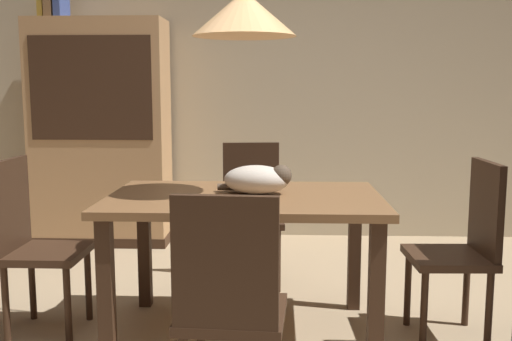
# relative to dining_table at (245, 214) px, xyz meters

# --- Properties ---
(back_wall) EXTENTS (6.40, 0.10, 2.90)m
(back_wall) POSITION_rel_dining_table_xyz_m (0.08, 2.17, 0.80)
(back_wall) COLOR beige
(back_wall) RESTS_ON ground
(dining_table) EXTENTS (1.40, 0.90, 0.75)m
(dining_table) POSITION_rel_dining_table_xyz_m (0.00, 0.00, 0.00)
(dining_table) COLOR brown
(dining_table) RESTS_ON ground
(chair_far_back) EXTENTS (0.43, 0.43, 0.93)m
(chair_far_back) POSITION_rel_dining_table_xyz_m (-0.01, 0.88, -0.14)
(chair_far_back) COLOR #382316
(chair_far_back) RESTS_ON ground
(chair_near_front) EXTENTS (0.43, 0.43, 0.93)m
(chair_near_front) POSITION_rel_dining_table_xyz_m (-0.01, -0.88, -0.14)
(chair_near_front) COLOR #382316
(chair_near_front) RESTS_ON ground
(chair_right_side) EXTENTS (0.41, 0.41, 0.93)m
(chair_right_side) POSITION_rel_dining_table_xyz_m (1.13, 0.00, -0.14)
(chair_right_side) COLOR #382316
(chair_right_side) RESTS_ON ground
(chair_left_side) EXTENTS (0.40, 0.40, 0.93)m
(chair_left_side) POSITION_rel_dining_table_xyz_m (-1.13, 0.00, -0.14)
(chair_left_side) COLOR #382316
(chair_left_side) RESTS_ON ground
(cat_sleeping) EXTENTS (0.39, 0.25, 0.16)m
(cat_sleeping) POSITION_rel_dining_table_xyz_m (0.07, 0.04, 0.18)
(cat_sleeping) COLOR beige
(cat_sleeping) RESTS_ON dining_table
(pendant_lamp) EXTENTS (0.52, 0.52, 1.30)m
(pendant_lamp) POSITION_rel_dining_table_xyz_m (0.00, 0.00, 1.01)
(pendant_lamp) COLOR #E0A86B
(hutch_bookcase) EXTENTS (1.12, 0.45, 1.85)m
(hutch_bookcase) POSITION_rel_dining_table_xyz_m (-1.30, 1.84, 0.24)
(hutch_bookcase) COLOR tan
(hutch_bookcase) RESTS_ON ground
(book_yellow_short) EXTENTS (0.04, 0.20, 0.18)m
(book_yellow_short) POSITION_rel_dining_table_xyz_m (-1.73, 1.84, 1.29)
(book_yellow_short) COLOR gold
(book_yellow_short) RESTS_ON hutch_bookcase
(book_brown_thick) EXTENTS (0.06, 0.24, 0.22)m
(book_brown_thick) POSITION_rel_dining_table_xyz_m (-1.66, 1.84, 1.31)
(book_brown_thick) COLOR brown
(book_brown_thick) RESTS_ON hutch_bookcase
(book_blue_wide) EXTENTS (0.06, 0.24, 0.24)m
(book_blue_wide) POSITION_rel_dining_table_xyz_m (-1.59, 1.84, 1.32)
(book_blue_wide) COLOR #384C93
(book_blue_wide) RESTS_ON hutch_bookcase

